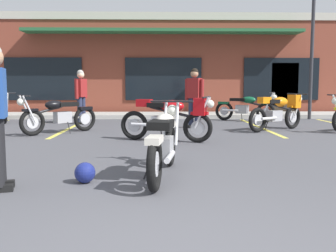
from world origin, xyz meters
TOP-DOWN VIEW (x-y plane):
  - ground_plane at (0.00, 3.99)m, footprint 80.00×80.00m
  - sidewalk_kerb at (0.00, 12.39)m, footprint 22.00×1.80m
  - brick_storefront_building at (0.00, 16.20)m, footprint 17.99×6.35m
  - painted_stall_lines at (0.00, 8.79)m, footprint 10.92×4.80m
  - motorcycle_foreground_classic at (-0.15, 2.79)m, footprint 0.74×2.10m
  - motorcycle_red_sportbike at (-5.39, 10.56)m, footprint 1.31×1.89m
  - motorcycle_black_cruiser at (3.01, 7.98)m, footprint 1.83×1.42m
  - motorcycle_blue_standard at (0.04, 6.00)m, footprint 2.03×1.01m
  - motorcycle_green_cafe_racer at (2.69, 10.59)m, footprint 1.87×1.34m
  - motorcycle_orange_scrambler at (-2.70, 7.47)m, footprint 1.70×1.60m
  - person_in_black_shirt at (0.80, 8.60)m, footprint 0.54×0.44m
  - person_in_shorts_foreground at (-2.60, 9.84)m, footprint 0.37×0.60m
  - helmet_on_pavement at (-1.13, 2.48)m, footprint 0.26×0.26m
  - parking_lot_lamp_post at (5.15, 11.19)m, footprint 0.24×0.76m

SIDE VIEW (x-z plane):
  - ground_plane at x=0.00m, z-range 0.00..0.00m
  - painted_stall_lines at x=0.00m, z-range 0.00..0.01m
  - sidewalk_kerb at x=0.00m, z-range 0.00..0.14m
  - helmet_on_pavement at x=-1.13m, z-range 0.00..0.26m
  - motorcycle_foreground_classic at x=-0.15m, z-range -0.03..0.95m
  - motorcycle_red_sportbike at x=-5.39m, z-range -0.03..0.95m
  - motorcycle_green_cafe_racer at x=2.69m, z-range -0.03..0.95m
  - motorcycle_orange_scrambler at x=-2.70m, z-range -0.03..0.95m
  - motorcycle_black_cruiser at x=3.01m, z-range 0.04..1.02m
  - motorcycle_blue_standard at x=0.04m, z-range 0.04..1.02m
  - person_in_black_shirt at x=0.80m, z-range 0.11..1.79m
  - person_in_shorts_foreground at x=-2.60m, z-range 0.11..1.79m
  - brick_storefront_building at x=0.00m, z-range 0.00..4.09m
  - parking_lot_lamp_post at x=5.15m, z-range 0.75..6.18m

